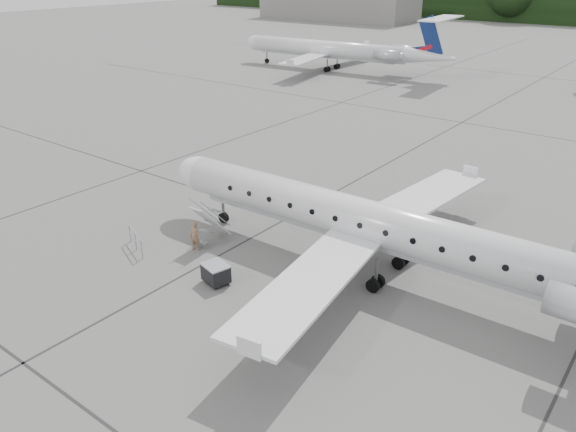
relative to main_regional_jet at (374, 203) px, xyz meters
The scene contains 7 objects.
ground 4.62m from the main_regional_jet, 109.98° to the right, with size 320.00×320.00×0.00m, color slate.
main_regional_jet is the anchor object (origin of this frame).
airstair 9.03m from the main_regional_jet, 164.57° to the right, with size 0.85×2.15×2.27m, color silver, non-canonical shape.
passenger 9.49m from the main_regional_jet, 157.05° to the right, with size 0.59×0.38×1.60m, color #835E47.
safety_railing 12.49m from the main_regional_jet, 153.29° to the right, with size 2.20×0.08×1.00m, color #95989D, non-canonical shape.
baggage_cart 8.03m from the main_regional_jet, 134.37° to the right, with size 1.19×0.96×1.03m, color black, non-canonical shape.
bg_regional_left 55.43m from the main_regional_jet, 126.09° to the left, with size 29.38×21.16×7.71m, color silver, non-canonical shape.
Camera 1 is at (12.21, -18.56, 13.79)m, focal length 35.00 mm.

